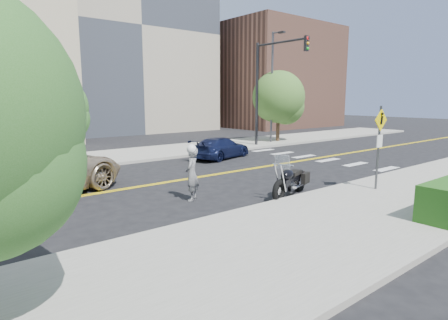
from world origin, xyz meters
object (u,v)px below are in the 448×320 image
Objects in this scene: parked_car_silver at (50,162)px; motorcyclist at (192,173)px; suv at (28,170)px; pedestrian_sign at (379,139)px; motorcycle at (290,174)px; parked_car_blue at (221,148)px.

motorcyclist is at bearing -163.59° from parked_car_silver.
motorcyclist reaches higher than suv.
motorcycle is (-2.73, 1.71, -1.17)m from pedestrian_sign.
motorcyclist is 0.74× the size of motorcycle.
motorcyclist reaches higher than motorcycle.
motorcycle is at bearing 111.20° from motorcyclist.
suv reaches higher than parked_car_blue.
pedestrian_sign is 9.92m from parked_car_blue.
parked_car_blue is (3.31, 8.09, -0.18)m from motorcycle.
pedestrian_sign reaches higher than suv.
motorcycle is at bearing -151.31° from parked_car_silver.
parked_car_silver is (-2.69, 7.08, -0.30)m from motorcyclist.
suv is at bearing 143.55° from pedestrian_sign.
suv reaches higher than motorcycle.
parked_car_blue is (6.33, 6.40, -0.35)m from motorcyclist.
parked_car_blue is at bearing -98.70° from parked_car_silver.
parked_car_silver is 0.94× the size of parked_car_blue.
motorcyclist reaches higher than parked_car_blue.
suv is 3.50m from parked_car_silver.
pedestrian_sign is at bearing -145.70° from suv.
motorcycle is 0.62× the size of parked_car_blue.
pedestrian_sign is 0.72× the size of parked_car_blue.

